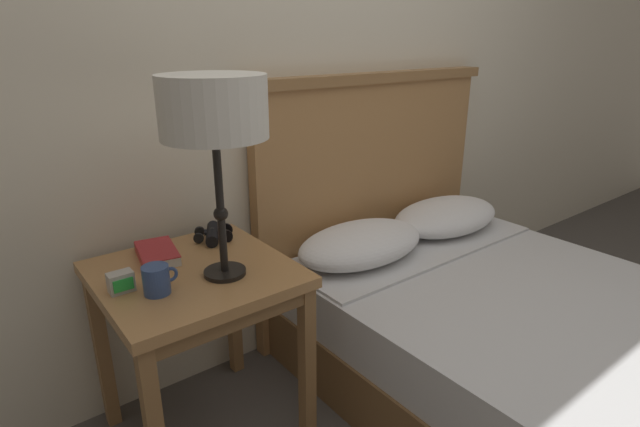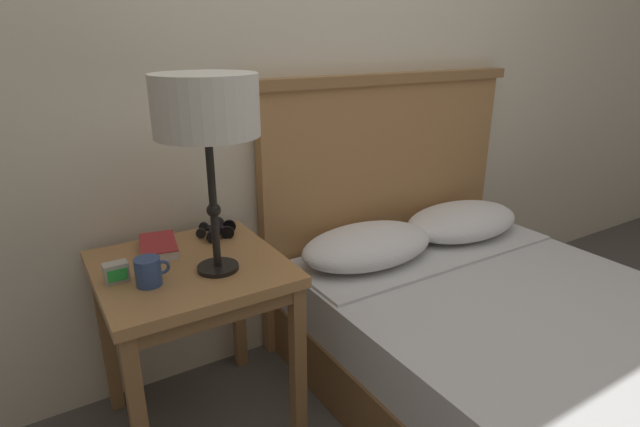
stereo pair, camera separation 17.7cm
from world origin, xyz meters
TOP-DOWN VIEW (x-y plane):
  - wall_back at (0.00, 1.00)m, footprint 8.00×0.06m
  - nightstand at (-0.63, 0.64)m, footprint 0.58×0.58m
  - bed at (0.41, 0.03)m, footprint 1.36×2.05m
  - table_lamp at (-0.56, 0.55)m, footprint 0.30×0.30m
  - book_on_nightstand at (-0.69, 0.80)m, footprint 0.15×0.22m
  - binoculars_pair at (-0.47, 0.83)m, footprint 0.16×0.16m
  - coffee_mug at (-0.77, 0.56)m, footprint 0.10×0.08m
  - alarm_clock at (-0.85, 0.63)m, footprint 0.07×0.05m

SIDE VIEW (x-z plane):
  - bed at x=0.41m, z-range -0.33..0.86m
  - nightstand at x=-0.63m, z-range 0.24..0.88m
  - book_on_nightstand at x=-0.69m, z-range 0.64..0.68m
  - binoculars_pair at x=-0.47m, z-range 0.64..0.69m
  - alarm_clock at x=-0.85m, z-range 0.64..0.70m
  - coffee_mug at x=-0.77m, z-range 0.64..0.73m
  - table_lamp at x=-0.56m, z-range 0.84..1.44m
  - wall_back at x=0.00m, z-range 0.00..2.60m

